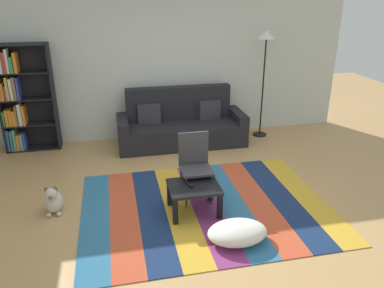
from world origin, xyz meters
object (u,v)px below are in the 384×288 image
Objects in this scene: standing_lamp at (266,49)px; folding_chair at (195,161)px; bookshelf at (19,99)px; tv_remote at (190,185)px; couch at (181,126)px; coffee_table at (194,191)px; dog at (54,201)px; pouf at (237,232)px.

standing_lamp reaches higher than folding_chair.
tv_remote is (2.38, -2.59, -0.53)m from bookshelf.
standing_lamp is (4.26, -0.20, 0.72)m from bookshelf.
bookshelf is at bearing 166.69° from folding_chair.
couch is 2.33m from tv_remote.
dog is (-1.73, 0.37, -0.15)m from coffee_table.
standing_lamp reaches higher than pouf.
tv_remote is at bearing 119.11° from pouf.
bookshelf is 12.13× the size of tv_remote.
folding_chair is (-1.74, -2.02, -1.10)m from standing_lamp.
dog is 1.86m from folding_chair.
pouf is at bearing -49.18° from folding_chair.
folding_chair is at bearing -130.65° from standing_lamp.
standing_lamp is at bearing 52.68° from coffee_table.
folding_chair is at bearing -95.15° from couch.
dog is at bearing -151.59° from folding_chair.
bookshelf is at bearing 130.01° from pouf.
pouf is at bearing -115.67° from standing_lamp.
couch is 3.59× the size of coffee_table.
dog is at bearing -150.25° from standing_lamp.
pouf is 3.76m from standing_lamp.
folding_chair reaches higher than dog.
dog is 2.65× the size of tv_remote.
coffee_table is (-0.27, -2.32, -0.03)m from couch.
folding_chair reaches higher than pouf.
coffee_table is 1.58× the size of dog.
couch reaches higher than dog.
dog reaches higher than coffee_table.
coffee_table is at bearing -12.09° from dog.
pouf is 0.75× the size of folding_chair.
bookshelf is 4.58× the size of dog.
pouf is 1.70× the size of dog.
couch is at bearing 44.31° from dog.
folding_chair is at bearing 102.80° from pouf.
standing_lamp is (3.56, 2.03, 1.47)m from dog.
couch is at bearing -176.91° from standing_lamp.
bookshelf is 3.38m from folding_chair.
folding_chair is at bearing 48.45° from tv_remote.
standing_lamp reaches higher than coffee_table.
folding_chair is (0.15, 0.37, 0.15)m from tv_remote.
coffee_table is at bearing -46.98° from bookshelf.
coffee_table is at bearing -127.32° from standing_lamp.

